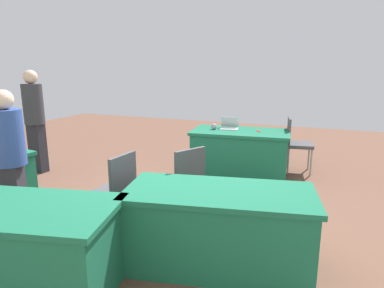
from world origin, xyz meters
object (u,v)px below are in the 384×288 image
laptop_silver (229,127)px  yarn_ball (214,126)px  chair_near_front (183,181)px  scissors_red (258,131)px  table_back_left (219,228)px  table_mid_right (30,249)px  person_attendee_browsing (10,155)px  chair_tucked_left (115,189)px  chair_tucked_right (296,141)px  table_foreground (240,152)px  person_attendee_standing (34,116)px

laptop_silver → yarn_ball: laptop_silver is taller
chair_near_front → scissors_red: chair_near_front is taller
table_back_left → table_mid_right: bearing=34.4°
person_attendee_browsing → laptop_silver: person_attendee_browsing is taller
chair_tucked_left → chair_tucked_right: 3.58m
chair_tucked_left → table_foreground: bearing=-9.3°
person_attendee_standing → laptop_silver: (-3.13, -1.38, -0.21)m
table_back_left → chair_near_front: bearing=-45.0°
person_attendee_standing → yarn_ball: person_attendee_standing is taller
table_mid_right → chair_near_front: size_ratio=1.67×
chair_tucked_right → yarn_ball: bearing=-80.3°
chair_near_front → person_attendee_browsing: bearing=142.9°
chair_near_front → person_attendee_browsing: (1.77, 0.79, 0.34)m
chair_near_front → chair_tucked_left: 0.78m
person_attendee_standing → chair_tucked_right: bearing=-154.7°
table_mid_right → chair_near_front: (-0.73, -1.56, 0.18)m
table_mid_right → person_attendee_browsing: bearing=-36.9°
table_back_left → scissors_red: bearing=-86.0°
table_foreground → yarn_ball: (0.47, 0.05, 0.43)m
table_mid_right → scissors_red: scissors_red is taller
scissors_red → table_foreground: bearing=-106.5°
table_mid_right → person_attendee_browsing: (1.03, -0.77, 0.52)m
yarn_ball → table_back_left: bearing=108.8°
table_foreground → table_mid_right: 3.94m
chair_tucked_left → laptop_silver: laptop_silver is taller
chair_tucked_right → laptop_silver: (1.14, 0.31, 0.23)m
table_mid_right → chair_tucked_left: 1.09m
table_foreground → chair_near_front: 2.30m
chair_near_front → table_mid_right: bearing=-176.4°
person_attendee_standing → laptop_silver: size_ratio=4.92×
chair_near_front → chair_tucked_left: chair_near_front is taller
table_back_left → scissors_red: 3.00m
table_back_left → scissors_red: size_ratio=10.36×
table_foreground → person_attendee_browsing: person_attendee_browsing is taller
table_foreground → person_attendee_standing: 3.65m
yarn_ball → person_attendee_browsing: bearing=64.9°
laptop_silver → table_foreground: bearing=145.2°
table_mid_right → chair_near_front: 1.73m
table_back_left → chair_tucked_right: 3.35m
chair_near_front → chair_tucked_left: (0.61, 0.49, -0.01)m
chair_near_front → person_attendee_standing: 3.43m
person_attendee_browsing → laptop_silver: bearing=-55.3°
laptop_silver → scissors_red: 0.53m
chair_tucked_left → person_attendee_browsing: 1.24m
chair_tucked_left → person_attendee_standing: bearing=65.7°
yarn_ball → person_attendee_standing: bearing=22.9°
person_attendee_browsing → laptop_silver: size_ratio=4.46×
person_attendee_standing → yarn_ball: 3.14m
table_back_left → chair_tucked_right: size_ratio=1.91×
table_back_left → person_attendee_browsing: person_attendee_browsing is taller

